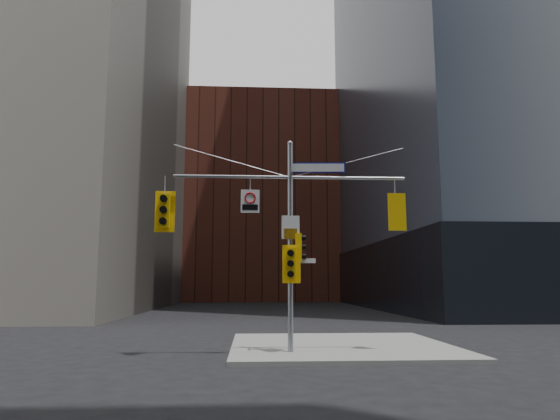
{
  "coord_description": "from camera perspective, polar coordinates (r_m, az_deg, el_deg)",
  "views": [
    {
      "loc": [
        -1.3,
        -14.81,
        2.39
      ],
      "look_at": [
        -0.35,
        2.0,
        4.86
      ],
      "focal_mm": 32.0,
      "sensor_mm": 36.0,
      "label": 1
    }
  ],
  "objects": [
    {
      "name": "traffic_light_east_arm",
      "position": [
        17.69,
        13.08,
        -0.28
      ],
      "size": [
        0.62,
        0.48,
        1.29
      ],
      "rotation": [
        0.0,
        0.0,
        3.14
      ],
      "color": "yellow",
      "rests_on": "ground"
    },
    {
      "name": "regulatory_sign_arm",
      "position": [
        17.01,
        -3.44,
        1.11
      ],
      "size": [
        0.64,
        0.08,
        0.8
      ],
      "rotation": [
        0.0,
        0.0,
        0.04
      ],
      "color": "silver",
      "rests_on": "ground"
    },
    {
      "name": "regulatory_sign_pole",
      "position": [
        16.84,
        1.22,
        -2.06
      ],
      "size": [
        0.61,
        0.08,
        0.8
      ],
      "rotation": [
        0.0,
        0.0,
        0.07
      ],
      "color": "silver",
      "rests_on": "ground"
    },
    {
      "name": "brick_midrise",
      "position": [
        73.74,
        -2.17,
        0.73
      ],
      "size": [
        26.0,
        20.0,
        28.0
      ],
      "primitive_type": "cube",
      "color": "brown",
      "rests_on": "ground"
    },
    {
      "name": "street_sign_blade",
      "position": [
        17.42,
        4.39,
        4.84
      ],
      "size": [
        1.9,
        0.16,
        0.37
      ],
      "rotation": [
        0.0,
        0.0,
        -0.06
      ],
      "color": "navy",
      "rests_on": "ground"
    },
    {
      "name": "sidewalk_corner",
      "position": [
        19.24,
        6.91,
        -15.18
      ],
      "size": [
        8.0,
        8.0,
        0.15
      ],
      "primitive_type": "cube",
      "color": "gray",
      "rests_on": "ground"
    },
    {
      "name": "signal_assembly",
      "position": [
        16.98,
        1.18,
        -1.47
      ],
      "size": [
        8.0,
        0.8,
        7.3
      ],
      "color": "#919499",
      "rests_on": "ground"
    },
    {
      "name": "street_blade_ew",
      "position": [
        16.92,
        2.72,
        -5.8
      ],
      "size": [
        0.81,
        0.09,
        0.16
      ],
      "rotation": [
        0.0,
        0.0,
        0.07
      ],
      "color": "silver",
      "rests_on": "ground"
    },
    {
      "name": "traffic_light_west_arm",
      "position": [
        17.25,
        -13.09,
        -0.08
      ],
      "size": [
        0.67,
        0.54,
        1.41
      ],
      "rotation": [
        0.0,
        0.0,
        0.04
      ],
      "color": "yellow",
      "rests_on": "ground"
    },
    {
      "name": "ground",
      "position": [
        15.06,
        1.85,
        -17.46
      ],
      "size": [
        160.0,
        160.0,
        0.0
      ],
      "primitive_type": "plane",
      "color": "black",
      "rests_on": "ground"
    },
    {
      "name": "traffic_light_pole_front",
      "position": [
        16.6,
        1.27,
        -6.16
      ],
      "size": [
        0.61,
        0.53,
        1.27
      ],
      "rotation": [
        0.0,
        0.0,
        -0.15
      ],
      "color": "yellow",
      "rests_on": "ground"
    },
    {
      "name": "traffic_light_pole_side",
      "position": [
        16.93,
        2.27,
        -4.27
      ],
      "size": [
        0.38,
        0.33,
        0.93
      ],
      "rotation": [
        0.0,
        0.0,
        1.45
      ],
      "color": "yellow",
      "rests_on": "ground"
    },
    {
      "name": "podium_ne",
      "position": [
        55.23,
        29.03,
        -6.66
      ],
      "size": [
        36.4,
        36.4,
        6.0
      ],
      "primitive_type": "cube",
      "color": "black",
      "rests_on": "ground"
    },
    {
      "name": "street_blade_ns",
      "position": [
        17.32,
        1.08,
        -6.9
      ],
      "size": [
        0.12,
        0.8,
        0.16
      ],
      "rotation": [
        0.0,
        0.0,
        0.11
      ],
      "color": "#145926",
      "rests_on": "ground"
    }
  ]
}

